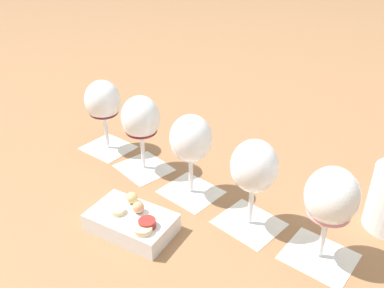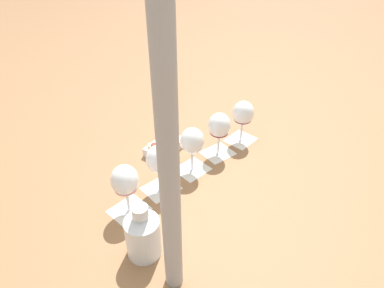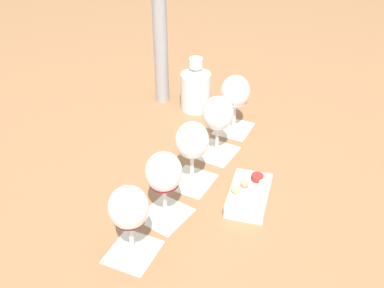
{
  "view_description": "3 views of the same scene",
  "coord_description": "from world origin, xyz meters",
  "views": [
    {
      "loc": [
        -0.68,
        0.16,
        0.52
      ],
      "look_at": [
        -0.0,
        -0.0,
        0.12
      ],
      "focal_mm": 38.0,
      "sensor_mm": 36.0,
      "label": 1
    },
    {
      "loc": [
        -0.15,
        -0.97,
        0.81
      ],
      "look_at": [
        -0.0,
        -0.0,
        0.12
      ],
      "focal_mm": 32.0,
      "sensor_mm": 36.0,
      "label": 2
    },
    {
      "loc": [
        0.45,
        0.89,
        0.79
      ],
      "look_at": [
        -0.0,
        -0.0,
        0.12
      ],
      "focal_mm": 45.0,
      "sensor_mm": 36.0,
      "label": 3
    }
  ],
  "objects": [
    {
      "name": "wine_glass_0",
      "position": [
        -0.23,
        -0.17,
        0.12
      ],
      "size": [
        0.09,
        0.09,
        0.18
      ],
      "color": "white",
      "rests_on": "tasting_card_0"
    },
    {
      "name": "tasting_card_0",
      "position": [
        -0.23,
        -0.17,
        0.0
      ],
      "size": [
        0.15,
        0.15,
        0.0
      ],
      "color": "silver",
      "rests_on": "ground_plane"
    },
    {
      "name": "wine_glass_1",
      "position": [
        -0.12,
        -0.09,
        0.12
      ],
      "size": [
        0.09,
        0.09,
        0.18
      ],
      "color": "white",
      "rests_on": "tasting_card_1"
    },
    {
      "name": "tasting_card_1",
      "position": [
        -0.12,
        -0.09,
        0.0
      ],
      "size": [
        0.15,
        0.15,
        0.0
      ],
      "color": "silver",
      "rests_on": "ground_plane"
    },
    {
      "name": "ground_plane",
      "position": [
        0.0,
        0.0,
        0.0
      ],
      "size": [
        8.0,
        8.0,
        0.0
      ],
      "primitive_type": "plane",
      "color": "#936642"
    },
    {
      "name": "umbrella_pole",
      "position": [
        -0.11,
        -0.44,
        0.49
      ],
      "size": [
        0.05,
        0.05,
        0.98
      ],
      "color": "#99999E",
      "rests_on": "ground_plane"
    },
    {
      "name": "ceramic_vase",
      "position": [
        -0.19,
        -0.34,
        0.08
      ],
      "size": [
        0.1,
        0.1,
        0.18
      ],
      "color": "silver",
      "rests_on": "ground_plane"
    },
    {
      "name": "snack_dish",
      "position": [
        -0.09,
        0.13,
        0.02
      ],
      "size": [
        0.18,
        0.18,
        0.06
      ],
      "color": "silver",
      "rests_on": "ground_plane"
    },
    {
      "name": "wine_glass_4",
      "position": [
        0.23,
        0.16,
        0.12
      ],
      "size": [
        0.09,
        0.09,
        0.18
      ],
      "color": "white",
      "rests_on": "tasting_card_4"
    },
    {
      "name": "tasting_card_4",
      "position": [
        0.23,
        0.16,
        0.0
      ],
      "size": [
        0.15,
        0.15,
        0.0
      ],
      "color": "silver",
      "rests_on": "ground_plane"
    },
    {
      "name": "wine_glass_2",
      "position": [
        0.0,
        0.0,
        0.12
      ],
      "size": [
        0.09,
        0.09,
        0.18
      ],
      "color": "white",
      "rests_on": "tasting_card_2"
    },
    {
      "name": "tasting_card_2",
      "position": [
        0.0,
        0.0,
        0.0
      ],
      "size": [
        0.15,
        0.15,
        0.0
      ],
      "color": "silver",
      "rests_on": "ground_plane"
    },
    {
      "name": "tasting_card_3",
      "position": [
        0.12,
        0.09,
        0.0
      ],
      "size": [
        0.15,
        0.14,
        0.0
      ],
      "color": "silver",
      "rests_on": "ground_plane"
    },
    {
      "name": "wine_glass_3",
      "position": [
        0.12,
        0.09,
        0.12
      ],
      "size": [
        0.09,
        0.09,
        0.18
      ],
      "color": "white",
      "rests_on": "tasting_card_3"
    }
  ]
}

